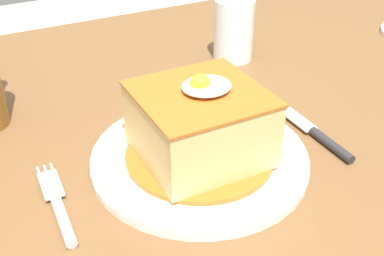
# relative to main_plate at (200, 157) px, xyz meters

# --- Properties ---
(dining_table) EXTENTS (1.48, 0.81, 0.75)m
(dining_table) POSITION_rel_main_plate_xyz_m (-0.01, 0.14, -0.11)
(dining_table) COLOR brown
(dining_table) RESTS_ON ground_plane
(main_plate) EXTENTS (0.26, 0.26, 0.02)m
(main_plate) POSITION_rel_main_plate_xyz_m (0.00, 0.00, 0.00)
(main_plate) COLOR white
(main_plate) RESTS_ON dining_table
(sandwich_meal) EXTENTS (0.18, 0.18, 0.11)m
(sandwich_meal) POSITION_rel_main_plate_xyz_m (0.00, 0.00, 0.04)
(sandwich_meal) COLOR #B75B1E
(sandwich_meal) RESTS_ON main_plate
(fork) EXTENTS (0.02, 0.14, 0.01)m
(fork) POSITION_rel_main_plate_xyz_m (-0.18, -0.01, -0.00)
(fork) COLOR silver
(fork) RESTS_ON dining_table
(knife) EXTENTS (0.02, 0.17, 0.01)m
(knife) POSITION_rel_main_plate_xyz_m (0.16, -0.03, -0.00)
(knife) COLOR #262628
(knife) RESTS_ON dining_table
(drinking_glass) EXTENTS (0.07, 0.07, 0.10)m
(drinking_glass) POSITION_rel_main_plate_xyz_m (0.20, 0.25, 0.04)
(drinking_glass) COLOR gold
(drinking_glass) RESTS_ON dining_table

